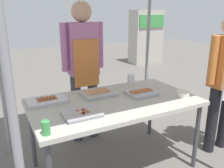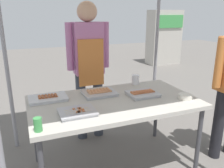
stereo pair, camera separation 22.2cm
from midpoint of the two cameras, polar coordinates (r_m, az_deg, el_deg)
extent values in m
plane|color=#66605B|center=(2.64, -2.02, -19.36)|extent=(18.00, 18.00, 0.00)
cube|color=#B7B2A8|center=(2.28, -2.22, -4.46)|extent=(1.60, 0.90, 0.04)
cylinder|color=#3F3F44|center=(2.55, 17.48, -12.16)|extent=(0.04, 0.04, 0.71)
cylinder|color=#3F3F44|center=(2.61, -21.18, -11.79)|extent=(0.04, 0.04, 0.71)
cylinder|color=#3F3F44|center=(3.08, 7.30, -6.18)|extent=(0.04, 0.04, 0.71)
cylinder|color=gray|center=(1.19, -28.31, -4.72)|extent=(0.04, 0.04, 2.34)
cylinder|color=gray|center=(3.31, 6.81, 10.13)|extent=(0.04, 0.04, 2.34)
cube|color=#ADADB2|center=(2.43, 4.52, -2.35)|extent=(0.29, 0.24, 0.02)
cube|color=#ADADB2|center=(2.42, 4.53, -1.99)|extent=(0.30, 0.25, 0.01)
cylinder|color=#B7663D|center=(2.37, 2.29, -2.21)|extent=(0.03, 0.08, 0.03)
cylinder|color=#B7663D|center=(2.38, 2.94, -2.09)|extent=(0.03, 0.08, 0.03)
cylinder|color=#B7663D|center=(2.40, 3.58, -1.98)|extent=(0.03, 0.08, 0.03)
cylinder|color=#B7663D|center=(2.41, 4.22, -1.86)|extent=(0.03, 0.08, 0.03)
cylinder|color=#B7663D|center=(2.43, 4.84, -1.75)|extent=(0.03, 0.08, 0.03)
cylinder|color=#B7663D|center=(2.44, 5.46, -1.64)|extent=(0.03, 0.08, 0.03)
cylinder|color=#B7663D|center=(2.46, 6.07, -1.53)|extent=(0.03, 0.08, 0.03)
cylinder|color=#B7663D|center=(2.48, 6.67, -1.42)|extent=(0.03, 0.08, 0.03)
cube|color=#ADADB2|center=(1.98, -10.63, -7.35)|extent=(0.29, 0.23, 0.02)
cube|color=#ADADB2|center=(1.97, -10.66, -6.93)|extent=(0.31, 0.25, 0.01)
cylinder|color=tan|center=(1.94, -10.35, -7.22)|extent=(0.21, 0.01, 0.01)
cube|color=#B7663D|center=(1.95, -9.12, -7.00)|extent=(0.02, 0.02, 0.02)
cube|color=#B7663D|center=(1.94, -10.02, -7.16)|extent=(0.02, 0.02, 0.02)
cube|color=#B7663D|center=(1.93, -10.61, -7.26)|extent=(0.02, 0.02, 0.02)
cube|color=#B7663D|center=(1.94, -10.30, -7.21)|extent=(0.02, 0.02, 0.02)
cylinder|color=tan|center=(1.97, -10.67, -6.82)|extent=(0.21, 0.01, 0.01)
cube|color=#B7663D|center=(1.97, -10.07, -6.72)|extent=(0.02, 0.02, 0.02)
cube|color=#B7663D|center=(1.98, -9.36, -6.59)|extent=(0.02, 0.02, 0.02)
cylinder|color=tan|center=(2.00, -10.97, -6.44)|extent=(0.21, 0.01, 0.01)
cube|color=#B7663D|center=(2.00, -10.39, -6.34)|extent=(0.02, 0.02, 0.02)
cube|color=#B7663D|center=(1.99, -11.57, -6.54)|extent=(0.02, 0.02, 0.02)
cube|color=#B7663D|center=(2.01, -10.07, -6.28)|extent=(0.02, 0.02, 0.02)
cube|color=#ADADB2|center=(2.42, -6.04, -2.48)|extent=(0.32, 0.26, 0.02)
cube|color=#ADADB2|center=(2.41, -6.05, -2.12)|extent=(0.34, 0.28, 0.01)
cylinder|color=tan|center=(2.38, -8.40, -2.27)|extent=(0.03, 0.12, 0.03)
cylinder|color=tan|center=(2.39, -7.61, -2.15)|extent=(0.03, 0.12, 0.03)
cylinder|color=tan|center=(2.40, -6.83, -2.03)|extent=(0.03, 0.12, 0.03)
cylinder|color=tan|center=(2.41, -6.06, -1.90)|extent=(0.03, 0.12, 0.03)
cylinder|color=tan|center=(2.42, -5.29, -1.78)|extent=(0.03, 0.12, 0.03)
cylinder|color=tan|center=(2.43, -4.54, -1.66)|extent=(0.03, 0.12, 0.03)
cylinder|color=tan|center=(2.45, -3.79, -1.54)|extent=(0.03, 0.12, 0.03)
cube|color=silver|center=(2.33, -18.19, -4.06)|extent=(0.35, 0.23, 0.02)
cube|color=silver|center=(2.32, -18.23, -3.69)|extent=(0.36, 0.24, 0.01)
cylinder|color=#9E512D|center=(2.31, -20.10, -3.78)|extent=(0.03, 0.09, 0.03)
cylinder|color=#9E512D|center=(2.32, -19.36, -3.67)|extent=(0.03, 0.09, 0.03)
cylinder|color=#9E512D|center=(2.32, -18.62, -3.56)|extent=(0.03, 0.09, 0.03)
cylinder|color=#9E512D|center=(2.32, -17.88, -3.45)|extent=(0.03, 0.09, 0.03)
cylinder|color=#9E512D|center=(2.33, -17.14, -3.35)|extent=(0.03, 0.09, 0.03)
cylinder|color=#9E512D|center=(2.33, -16.40, -3.24)|extent=(0.03, 0.09, 0.03)
cylinder|color=silver|center=(2.44, 14.37, -2.44)|extent=(0.13, 0.13, 0.05)
cylinder|color=#3F994C|center=(1.74, -19.43, -10.13)|extent=(0.06, 0.06, 0.10)
cylinder|color=white|center=(2.78, 2.36, 1.19)|extent=(0.08, 0.08, 0.11)
cylinder|color=#333842|center=(2.96, -10.76, -5.85)|extent=(0.12, 0.12, 0.85)
cylinder|color=#333842|center=(3.02, -6.77, -5.16)|extent=(0.12, 0.12, 0.85)
cube|color=#B26B9E|center=(2.79, -9.42, 8.41)|extent=(0.34, 0.20, 0.60)
cube|color=#CC7233|center=(2.72, -8.53, 4.97)|extent=(0.30, 0.02, 0.54)
cylinder|color=#B26B9E|center=(2.73, -13.89, 8.58)|extent=(0.08, 0.08, 0.54)
cylinder|color=#B26B9E|center=(2.86, -5.22, 9.39)|extent=(0.08, 0.08, 0.54)
sphere|color=tan|center=(2.76, -9.86, 16.99)|extent=(0.23, 0.23, 0.23)
cylinder|color=black|center=(2.88, 21.15, -8.23)|extent=(0.12, 0.12, 0.78)
cylinder|color=#CC7233|center=(2.59, 21.17, 5.30)|extent=(0.08, 0.08, 0.50)
cube|color=#B7B2A8|center=(7.48, 7.38, 11.25)|extent=(0.97, 0.51, 1.62)
cube|color=#3F994C|center=(7.22, 8.82, 14.84)|extent=(0.87, 0.03, 0.36)
camera|label=1|loc=(0.11, -92.81, -0.87)|focal=37.59mm
camera|label=2|loc=(0.11, 87.19, 0.87)|focal=37.59mm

